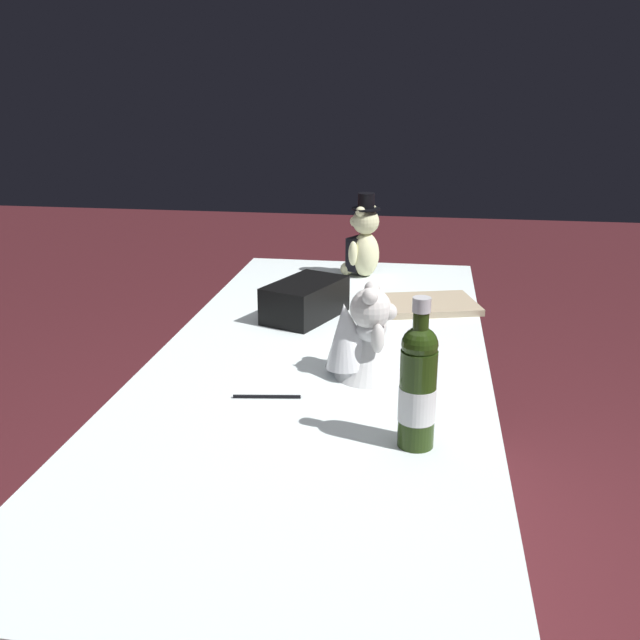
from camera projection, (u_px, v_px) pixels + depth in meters
The scene contains 8 objects.
ground_plane at pixel (320, 592), 2.05m from camera, with size 12.00×12.00×0.00m, color #47191E.
reception_table at pixel (320, 481), 1.94m from camera, with size 2.03×0.84×0.72m, color white.
teddy_bear_groom at pixel (363, 243), 2.54m from camera, with size 0.14×0.14×0.30m.
teddy_bear_bride at pixel (363, 338), 1.68m from camera, with size 0.17×0.21×0.22m.
champagne_bottle at pixel (418, 385), 1.34m from camera, with size 0.07×0.07×0.30m.
signing_pen at pixel (269, 396), 1.59m from camera, with size 0.03×0.16×0.01m.
gift_case_black at pixel (305, 300), 2.11m from camera, with size 0.30×0.24×0.11m.
guestbook at pixel (425, 304), 2.22m from camera, with size 0.22×0.31×0.02m, color tan.
Camera 1 is at (1.68, 0.26, 1.39)m, focal length 40.22 mm.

